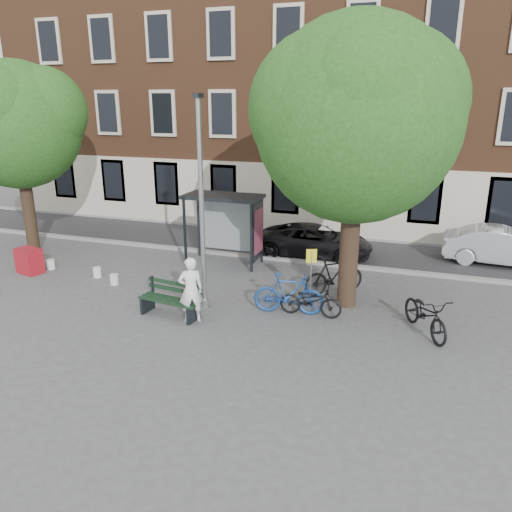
{
  "coord_description": "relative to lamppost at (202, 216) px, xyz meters",
  "views": [
    {
      "loc": [
        5.89,
        -12.62,
        5.99
      ],
      "look_at": [
        1.26,
        1.07,
        1.4
      ],
      "focal_mm": 35.0,
      "sensor_mm": 36.0,
      "label": 1
    }
  ],
  "objects": [
    {
      "name": "curb_near",
      "position": [
        0.0,
        5.0,
        -2.72
      ],
      "size": [
        40.0,
        0.25,
        0.12
      ],
      "primitive_type": "cube",
      "color": "gray",
      "rests_on": "ground"
    },
    {
      "name": "lamppost",
      "position": [
        0.0,
        0.0,
        0.0
      ],
      "size": [
        0.28,
        0.35,
        6.11
      ],
      "color": "#9EA0A3",
      "rests_on": "ground"
    },
    {
      "name": "notice_sign",
      "position": [
        3.0,
        0.96,
        -1.49
      ],
      "size": [
        0.3,
        0.15,
        1.82
      ],
      "rotation": [
        0.0,
        0.0,
        0.4
      ],
      "color": "#9EA0A3",
      "rests_on": "ground"
    },
    {
      "name": "car_silver",
      "position": [
        8.94,
        7.21,
        -2.08
      ],
      "size": [
        4.33,
        1.76,
        1.4
      ],
      "primitive_type": "imported",
      "rotation": [
        0.0,
        0.0,
        1.5
      ],
      "color": "#B2B4BA",
      "rests_on": "ground"
    },
    {
      "name": "bike_b",
      "position": [
        2.51,
        0.32,
        -2.17
      ],
      "size": [
        2.1,
        0.86,
        1.22
      ],
      "primitive_type": "imported",
      "rotation": [
        0.0,
        0.0,
        1.71
      ],
      "color": "navy",
      "rests_on": "ground"
    },
    {
      "name": "road",
      "position": [
        0.0,
        7.0,
        -2.78
      ],
      "size": [
        40.0,
        4.0,
        0.01
      ],
      "primitive_type": "cube",
      "color": "#28282B",
      "rests_on": "ground"
    },
    {
      "name": "bike_c",
      "position": [
        6.27,
        0.23,
        -2.23
      ],
      "size": [
        1.69,
        2.21,
        1.11
      ],
      "primitive_type": "imported",
      "rotation": [
        0.0,
        0.0,
        0.52
      ],
      "color": "black",
      "rests_on": "ground"
    },
    {
      "name": "painter",
      "position": [
        0.08,
        -1.05,
        -1.84
      ],
      "size": [
        0.82,
        0.76,
        1.88
      ],
      "primitive_type": "imported",
      "rotation": [
        0.0,
        0.0,
        3.73
      ],
      "color": "white",
      "rests_on": "ground"
    },
    {
      "name": "bucket_c",
      "position": [
        -6.76,
        1.35,
        -2.6
      ],
      "size": [
        0.36,
        0.36,
        0.36
      ],
      "primitive_type": "cylinder",
      "rotation": [
        0.0,
        0.0,
        0.34
      ],
      "color": "white",
      "rests_on": "ground"
    },
    {
      "name": "red_stand",
      "position": [
        -7.18,
        0.78,
        -2.33
      ],
      "size": [
        1.03,
        0.83,
        0.9
      ],
      "primitive_type": "cube",
      "rotation": [
        0.0,
        0.0,
        -0.28
      ],
      "color": "maroon",
      "rests_on": "ground"
    },
    {
      "name": "tree_right",
      "position": [
        4.01,
        1.38,
        2.83
      ],
      "size": [
        5.76,
        5.6,
        8.2
      ],
      "color": "black",
      "rests_on": "ground"
    },
    {
      "name": "ground",
      "position": [
        0.0,
        0.0,
        -2.78
      ],
      "size": [
        90.0,
        90.0,
        0.0
      ],
      "primitive_type": "plane",
      "color": "#4C4C4F",
      "rests_on": "ground"
    },
    {
      "name": "bench",
      "position": [
        -0.65,
        -0.9,
        -2.34
      ],
      "size": [
        1.92,
        0.85,
        0.95
      ],
      "rotation": [
        0.0,
        0.0,
        -0.14
      ],
      "color": "#1E2328",
      "rests_on": "ground"
    },
    {
      "name": "building_row",
      "position": [
        0.0,
        13.0,
        4.22
      ],
      "size": [
        30.0,
        8.0,
        14.0
      ],
      "primitive_type": "cube",
      "color": "brown",
      "rests_on": "ground"
    },
    {
      "name": "bucket_b",
      "position": [
        -3.65,
        0.73,
        -2.6
      ],
      "size": [
        0.29,
        0.29,
        0.36
      ],
      "primitive_type": "cylinder",
      "rotation": [
        0.0,
        0.0,
        0.04
      ],
      "color": "silver",
      "rests_on": "ground"
    },
    {
      "name": "car_dark",
      "position": [
        2.03,
        6.03,
        -2.16
      ],
      "size": [
        4.53,
        2.18,
        1.25
      ],
      "primitive_type": "imported",
      "rotation": [
        0.0,
        0.0,
        1.6
      ],
      "color": "black",
      "rests_on": "ground"
    },
    {
      "name": "bike_a",
      "position": [
        3.15,
        0.36,
        -2.31
      ],
      "size": [
        1.8,
        0.66,
        0.94
      ],
      "primitive_type": "imported",
      "rotation": [
        0.0,
        0.0,
        1.59
      ],
      "color": "black",
      "rests_on": "ground"
    },
    {
      "name": "bus_shelter",
      "position": [
        -0.61,
        4.11,
        -0.87
      ],
      "size": [
        2.85,
        1.45,
        2.62
      ],
      "color": "#1E2328",
      "rests_on": "ground"
    },
    {
      "name": "bucket_a",
      "position": [
        -4.62,
        1.15,
        -2.6
      ],
      "size": [
        0.37,
        0.37,
        0.36
      ],
      "primitive_type": "cylinder",
      "rotation": [
        0.0,
        0.0,
        0.4
      ],
      "color": "white",
      "rests_on": "ground"
    },
    {
      "name": "tree_left",
      "position": [
        -8.99,
        2.88,
        2.43
      ],
      "size": [
        5.18,
        4.86,
        7.4
      ],
      "color": "black",
      "rests_on": "ground"
    },
    {
      "name": "bike_d",
      "position": [
        3.48,
        2.22,
        -2.15
      ],
      "size": [
        1.99,
        1.81,
        1.26
      ],
      "primitive_type": "imported",
      "rotation": [
        0.0,
        0.0,
        2.27
      ],
      "color": "black",
      "rests_on": "ground"
    },
    {
      "name": "curb_far",
      "position": [
        0.0,
        9.0,
        -2.72
      ],
      "size": [
        40.0,
        0.25,
        0.12
      ],
      "primitive_type": "cube",
      "color": "gray",
      "rests_on": "ground"
    }
  ]
}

